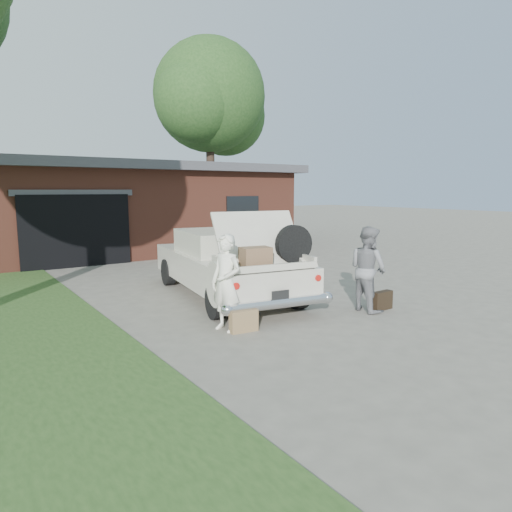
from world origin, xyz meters
TOP-DOWN VIEW (x-y plane):
  - ground at (0.00, 0.00)m, footprint 90.00×90.00m
  - house at (0.98, 11.47)m, footprint 12.80×7.80m
  - tree_right at (7.33, 15.33)m, footprint 6.71×5.84m
  - sedan at (0.26, 2.10)m, footprint 2.71×5.29m
  - woman_left at (-1.04, -0.03)m, footprint 0.54×0.68m
  - woman_right at (1.87, -0.50)m, footprint 0.69×0.85m
  - suitcase_left at (-0.85, -0.27)m, footprint 0.49×0.21m
  - suitcase_right at (2.16, -0.64)m, footprint 0.48×0.16m

SIDE VIEW (x-z plane):
  - ground at x=0.00m, z-range 0.00..0.00m
  - suitcase_right at x=2.16m, z-range 0.00..0.37m
  - suitcase_left at x=-0.85m, z-range 0.00..0.37m
  - sedan at x=0.26m, z-range -0.23..1.71m
  - woman_left at x=-1.04m, z-range 0.00..1.63m
  - woman_right at x=1.87m, z-range 0.00..1.65m
  - house at x=0.98m, z-range 0.02..3.32m
  - tree_right at x=7.33m, z-range 1.83..11.95m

